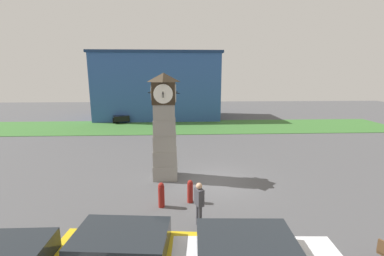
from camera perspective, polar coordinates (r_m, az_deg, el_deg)
name	(u,v)px	position (r m, az deg, el deg)	size (l,w,h in m)	color
ground_plane	(213,182)	(14.14, 4.72, -11.96)	(79.70, 79.70, 0.00)	#4C4C4F
clock_tower	(165,128)	(13.97, -6.09, -0.05)	(1.67, 1.53, 5.78)	gray
bollard_near_tower	(190,191)	(11.92, -0.42, -13.85)	(0.26, 0.26, 1.07)	maroon
bollard_mid_row	(161,195)	(11.61, -6.83, -14.49)	(0.27, 0.27, 1.13)	maroon
car_near_tower	(131,256)	(8.14, -13.32, -25.94)	(4.74, 2.25, 1.52)	gold
car_far_lot	(120,115)	(32.47, -15.79, 2.83)	(2.96, 4.20, 1.54)	black
pedestrian_near_bench	(199,201)	(10.05, 1.58, -16.01)	(0.38, 0.46, 1.77)	#3F3F47
warehouse_blue_far	(158,86)	(33.89, -7.50, 9.34)	(15.74, 7.59, 8.33)	#2D5193
grass_verge_far	(174,127)	(28.02, -4.07, 0.27)	(47.82, 7.39, 0.04)	#386B2D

